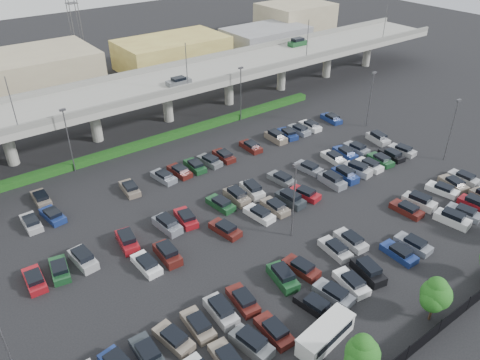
% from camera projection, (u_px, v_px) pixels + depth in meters
% --- Properties ---
extents(ground, '(280.00, 280.00, 0.00)m').
position_uv_depth(ground, '(252.00, 206.00, 64.06)').
color(ground, black).
extents(overpass, '(150.00, 13.00, 15.80)m').
position_uv_depth(overpass, '(140.00, 91.00, 82.27)').
color(overpass, '#97978F').
rests_on(overpass, ground).
extents(hedge, '(66.00, 1.60, 1.10)m').
position_uv_depth(hedge, '(163.00, 138.00, 80.89)').
color(hedge, '#113C12').
rests_on(hedge, ground).
extents(fence, '(70.00, 0.10, 2.00)m').
position_uv_depth(fence, '(433.00, 333.00, 44.39)').
color(fence, black).
rests_on(fence, ground).
extents(tree_row, '(65.07, 3.66, 5.94)m').
position_uv_depth(tree_row, '(430.00, 300.00, 44.42)').
color(tree_row, '#332316').
rests_on(tree_row, ground).
extents(shuttle_bus, '(6.79, 3.13, 2.10)m').
position_uv_depth(shuttle_bus, '(326.00, 334.00, 44.01)').
color(shuttle_bus, silver).
rests_on(shuttle_bus, ground).
extents(parked_cars, '(63.12, 41.58, 1.67)m').
position_uv_depth(parked_cars, '(274.00, 218.00, 60.79)').
color(parked_cars, slate).
rests_on(parked_cars, ground).
extents(light_poles, '(66.90, 48.38, 10.30)m').
position_uv_depth(light_poles, '(218.00, 170.00, 60.08)').
color(light_poles, '#4C4B50').
rests_on(light_poles, ground).
extents(distant_buildings, '(138.00, 24.00, 9.00)m').
position_uv_depth(distant_buildings, '(133.00, 57.00, 110.76)').
color(distant_buildings, gray).
rests_on(distant_buildings, ground).
extents(comm_tower, '(2.40, 2.40, 30.00)m').
position_uv_depth(comm_tower, '(71.00, 0.00, 108.66)').
color(comm_tower, '#4C4B50').
rests_on(comm_tower, ground).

